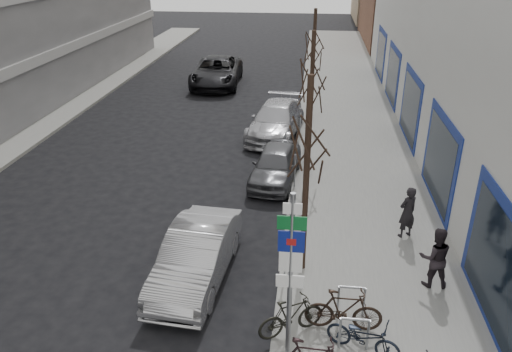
% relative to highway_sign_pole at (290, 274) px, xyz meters
% --- Properties ---
extents(sidewalk_east, '(5.00, 70.00, 0.15)m').
position_rel_highway_sign_pole_xyz_m(sidewalk_east, '(2.10, 10.01, -2.38)').
color(sidewalk_east, slate).
rests_on(sidewalk_east, ground).
extents(highway_sign_pole, '(0.55, 0.10, 4.20)m').
position_rel_highway_sign_pole_xyz_m(highway_sign_pole, '(0.00, 0.00, 0.00)').
color(highway_sign_pole, gray).
rests_on(highway_sign_pole, ground).
extents(bike_rack, '(0.66, 2.26, 0.83)m').
position_rel_highway_sign_pole_xyz_m(bike_rack, '(1.40, 0.61, -1.80)').
color(bike_rack, gray).
rests_on(bike_rack, sidewalk_east).
extents(tree_near, '(1.80, 1.80, 5.50)m').
position_rel_highway_sign_pole_xyz_m(tree_near, '(0.20, 3.51, 1.65)').
color(tree_near, black).
rests_on(tree_near, ground).
extents(tree_mid, '(1.80, 1.80, 5.50)m').
position_rel_highway_sign_pole_xyz_m(tree_mid, '(0.20, 10.01, 1.65)').
color(tree_mid, black).
rests_on(tree_mid, ground).
extents(tree_far, '(1.80, 1.80, 5.50)m').
position_rel_highway_sign_pole_xyz_m(tree_far, '(0.20, 16.51, 1.65)').
color(tree_far, black).
rests_on(tree_far, ground).
extents(meter_front, '(0.10, 0.08, 1.27)m').
position_rel_highway_sign_pole_xyz_m(meter_front, '(-0.25, 3.01, -1.54)').
color(meter_front, gray).
rests_on(meter_front, sidewalk_east).
extents(meter_mid, '(0.10, 0.08, 1.27)m').
position_rel_highway_sign_pole_xyz_m(meter_mid, '(-0.25, 8.51, -1.54)').
color(meter_mid, gray).
rests_on(meter_mid, sidewalk_east).
extents(meter_back, '(0.10, 0.08, 1.27)m').
position_rel_highway_sign_pole_xyz_m(meter_back, '(-0.25, 14.01, -1.54)').
color(meter_back, gray).
rests_on(meter_back, sidewalk_east).
extents(bike_mid_curb, '(1.70, 1.04, 1.00)m').
position_rel_highway_sign_pole_xyz_m(bike_mid_curb, '(1.60, 0.53, -1.81)').
color(bike_mid_curb, black).
rests_on(bike_mid_curb, sidewalk_east).
extents(bike_mid_inner, '(1.65, 1.23, 0.99)m').
position_rel_highway_sign_pole_xyz_m(bike_mid_inner, '(0.02, 0.92, -1.81)').
color(bike_mid_inner, black).
rests_on(bike_mid_inner, sidewalk_east).
extents(bike_far_inner, '(1.79, 0.54, 1.08)m').
position_rel_highway_sign_pole_xyz_m(bike_far_inner, '(1.20, 1.21, -1.77)').
color(bike_far_inner, black).
rests_on(bike_far_inner, sidewalk_east).
extents(parked_car_front, '(1.86, 4.51, 1.45)m').
position_rel_highway_sign_pole_xyz_m(parked_car_front, '(-2.60, 2.89, -1.73)').
color(parked_car_front, '#ACADB2').
rests_on(parked_car_front, ground).
extents(parked_car_mid, '(2.01, 4.10, 1.34)m').
position_rel_highway_sign_pole_xyz_m(parked_car_mid, '(-1.00, 9.27, -1.79)').
color(parked_car_mid, '#4B4B50').
rests_on(parked_car_mid, ground).
extents(parked_car_back, '(2.76, 5.38, 1.49)m').
position_rel_highway_sign_pole_xyz_m(parked_car_back, '(-1.40, 14.22, -1.71)').
color(parked_car_back, '#A8A8AD').
rests_on(parked_car_back, ground).
extents(lane_car, '(3.17, 6.33, 1.72)m').
position_rel_highway_sign_pole_xyz_m(lane_car, '(-5.87, 22.99, -1.60)').
color(lane_car, black).
rests_on(lane_car, ground).
extents(pedestrian_near, '(0.71, 0.64, 1.64)m').
position_rel_highway_sign_pole_xyz_m(pedestrian_near, '(3.23, 5.51, -1.49)').
color(pedestrian_near, black).
rests_on(pedestrian_near, sidewalk_east).
extents(pedestrian_far, '(0.64, 0.45, 1.69)m').
position_rel_highway_sign_pole_xyz_m(pedestrian_far, '(3.55, 3.15, -1.46)').
color(pedestrian_far, black).
rests_on(pedestrian_far, sidewalk_east).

